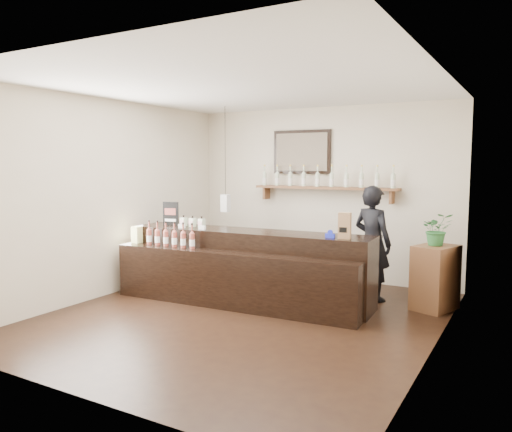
% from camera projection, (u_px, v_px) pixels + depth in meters
% --- Properties ---
extents(ground, '(5.00, 5.00, 0.00)m').
position_uv_depth(ground, '(244.00, 316.00, 6.19)').
color(ground, black).
rests_on(ground, ground).
extents(room_shell, '(5.00, 5.00, 5.00)m').
position_uv_depth(room_shell, '(243.00, 179.00, 6.01)').
color(room_shell, beige).
rests_on(room_shell, ground).
extents(back_wall_decor, '(2.66, 0.96, 1.69)m').
position_uv_depth(back_wall_decor, '(310.00, 172.00, 8.13)').
color(back_wall_decor, brown).
rests_on(back_wall_decor, ground).
extents(counter, '(3.50, 1.12, 1.13)m').
position_uv_depth(counter, '(243.00, 269.00, 6.81)').
color(counter, black).
rests_on(counter, ground).
extents(promo_sign, '(0.25, 0.08, 0.35)m').
position_uv_depth(promo_sign, '(171.00, 214.00, 7.46)').
color(promo_sign, black).
rests_on(promo_sign, counter).
extents(paper_bag, '(0.16, 0.13, 0.32)m').
position_uv_depth(paper_bag, '(345.00, 226.00, 6.10)').
color(paper_bag, '#916546').
rests_on(paper_bag, counter).
extents(tape_dispenser, '(0.12, 0.05, 0.10)m').
position_uv_depth(tape_dispenser, '(330.00, 235.00, 6.18)').
color(tape_dispenser, '#1C28C6').
rests_on(tape_dispenser, counter).
extents(side_cabinet, '(0.58, 0.68, 0.84)m').
position_uv_depth(side_cabinet, '(435.00, 278.00, 6.45)').
color(side_cabinet, brown).
rests_on(side_cabinet, ground).
extents(potted_plant, '(0.48, 0.46, 0.42)m').
position_uv_depth(potted_plant, '(437.00, 229.00, 6.39)').
color(potted_plant, '#2A6B33').
rests_on(potted_plant, side_cabinet).
extents(shopkeeper, '(0.76, 0.63, 1.80)m').
position_uv_depth(shopkeeper, '(373.00, 236.00, 6.87)').
color(shopkeeper, black).
rests_on(shopkeeper, ground).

